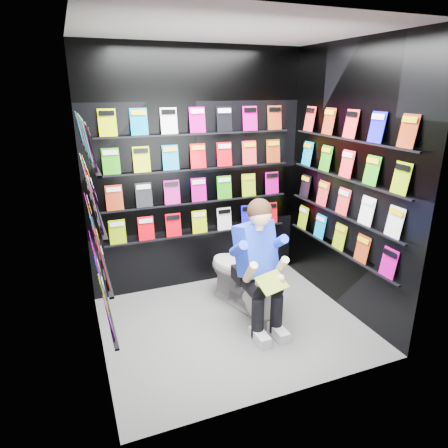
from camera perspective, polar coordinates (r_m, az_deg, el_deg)
name	(u,v)px	position (r m, az deg, el deg)	size (l,w,h in m)	color
floor	(232,325)	(3.99, 1.21, -14.22)	(2.40, 2.40, 0.00)	slate
ceiling	(235,29)	(3.36, 1.55, 26.12)	(2.40, 2.40, 0.00)	white
wall_back	(198,173)	(4.36, -3.80, 7.28)	(2.40, 0.04, 2.60)	black
wall_front	(294,232)	(2.60, 9.97, -1.13)	(2.40, 0.04, 2.60)	black
wall_left	(88,210)	(3.20, -18.89, 1.92)	(0.04, 2.00, 2.60)	black
wall_right	(348,183)	(4.06, 17.24, 5.57)	(0.04, 2.00, 2.60)	black
comics_back	(198,173)	(4.34, -3.67, 7.27)	(2.10, 0.06, 1.37)	#F43031
comics_left	(92,209)	(3.20, -18.36, 2.07)	(0.06, 1.70, 1.37)	#F43031
comics_right	(345,183)	(4.04, 16.91, 5.62)	(0.06, 1.70, 1.37)	#F43031
toilet	(238,271)	(4.19, 2.02, -6.67)	(0.42, 0.75, 0.73)	silver
longbox	(257,299)	(4.14, 4.74, -10.65)	(0.20, 0.37, 0.28)	white
longbox_lid	(257,286)	(4.07, 4.80, -8.77)	(0.22, 0.39, 0.03)	white
reader	(255,249)	(3.72, 4.43, -3.63)	(0.50, 0.73, 1.34)	blue
held_comic	(272,282)	(3.51, 6.86, -8.29)	(0.28, 0.01, 0.20)	green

